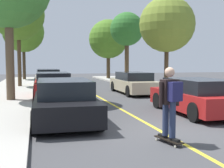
# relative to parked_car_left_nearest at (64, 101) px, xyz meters

# --- Properties ---
(ground) EXTENTS (80.00, 80.00, 0.00)m
(ground) POSITION_rel_parked_car_left_nearest_xyz_m (2.43, -2.11, -0.66)
(ground) COLOR #424244
(center_line) EXTENTS (0.12, 39.20, 0.01)m
(center_line) POSITION_rel_parked_car_left_nearest_xyz_m (2.43, 1.89, -0.66)
(center_line) COLOR gold
(center_line) RESTS_ON ground
(parked_car_left_nearest) EXTENTS (2.05, 4.36, 1.34)m
(parked_car_left_nearest) POSITION_rel_parked_car_left_nearest_xyz_m (0.00, 0.00, 0.00)
(parked_car_left_nearest) COLOR black
(parked_car_left_nearest) RESTS_ON ground
(parked_car_left_near) EXTENTS (2.05, 4.38, 1.35)m
(parked_car_left_near) POSITION_rel_parked_car_left_nearest_xyz_m (-0.00, 6.28, 0.01)
(parked_car_left_near) COLOR maroon
(parked_car_left_near) RESTS_ON ground
(parked_car_left_far) EXTENTS (1.93, 4.54, 1.36)m
(parked_car_left_far) POSITION_rel_parked_car_left_nearest_xyz_m (-0.00, 13.11, 0.01)
(parked_car_left_far) COLOR #BCAD89
(parked_car_left_far) RESTS_ON ground
(parked_car_right_nearest) EXTENTS (2.02, 4.29, 1.29)m
(parked_car_right_nearest) POSITION_rel_parked_car_left_nearest_xyz_m (4.87, 0.15, -0.02)
(parked_car_right_nearest) COLOR maroon
(parked_car_right_nearest) RESTS_ON ground
(parked_car_right_near) EXTENTS (1.94, 4.70, 1.29)m
(parked_car_right_near) POSITION_rel_parked_car_left_nearest_xyz_m (4.87, 7.18, -0.03)
(parked_car_right_near) COLOR #BCAD89
(parked_car_right_near) RESTS_ON ground
(street_tree_left_near) EXTENTS (3.77, 3.77, 7.12)m
(street_tree_left_near) POSITION_rel_parked_car_left_nearest_xyz_m (-2.03, 12.87, 4.69)
(street_tree_left_near) COLOR #4C3823
(street_tree_left_near) RESTS_ON sidewalk_left
(street_tree_left_far) EXTENTS (4.17, 4.17, 6.94)m
(street_tree_left_far) POSITION_rel_parked_car_left_nearest_xyz_m (-2.03, 21.60, 4.32)
(street_tree_left_far) COLOR #3D2D1E
(street_tree_left_far) RESTS_ON sidewalk_left
(street_tree_right_nearest) EXTENTS (3.37, 3.37, 5.74)m
(street_tree_right_nearest) POSITION_rel_parked_car_left_nearest_xyz_m (6.89, 6.94, 3.52)
(street_tree_right_nearest) COLOR #4C3823
(street_tree_right_nearest) RESTS_ON sidewalk_right
(street_tree_right_near) EXTENTS (2.93, 2.93, 6.11)m
(street_tree_right_near) POSITION_rel_parked_car_left_nearest_xyz_m (6.89, 14.87, 4.06)
(street_tree_right_near) COLOR #4C3823
(street_tree_right_near) RESTS_ON sidewalk_right
(street_tree_right_far) EXTENTS (4.27, 4.27, 6.43)m
(street_tree_right_far) POSITION_rel_parked_car_left_nearest_xyz_m (6.89, 21.52, 3.75)
(street_tree_right_far) COLOR #4C3823
(street_tree_right_far) RESTS_ON sidewalk_right
(skateboard) EXTENTS (0.41, 0.87, 0.10)m
(skateboard) POSITION_rel_parked_car_left_nearest_xyz_m (2.12, -3.17, -0.57)
(skateboard) COLOR black
(skateboard) RESTS_ON ground
(skateboarder) EXTENTS (0.58, 0.70, 1.68)m
(skateboarder) POSITION_rel_parked_car_left_nearest_xyz_m (2.12, -3.21, 0.40)
(skateboarder) COLOR black
(skateboarder) RESTS_ON skateboard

